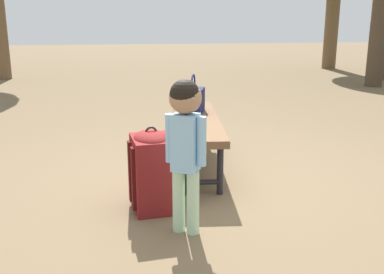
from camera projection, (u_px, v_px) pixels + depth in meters
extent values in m
plane|color=brown|center=(204.00, 190.00, 3.57)|extent=(40.00, 40.00, 0.00)
cube|color=brown|center=(196.00, 121.00, 4.06)|extent=(1.63, 0.56, 0.06)
cylinder|color=black|center=(220.00, 170.00, 3.45)|extent=(0.05, 0.05, 0.39)
cylinder|color=black|center=(184.00, 171.00, 3.43)|extent=(0.05, 0.05, 0.39)
cylinder|color=black|center=(205.00, 127.00, 4.80)|extent=(0.05, 0.05, 0.39)
cylinder|color=black|center=(179.00, 127.00, 4.78)|extent=(0.05, 0.05, 0.39)
cylinder|color=black|center=(202.00, 182.00, 3.46)|extent=(0.07, 0.28, 0.04)
cylinder|color=black|center=(192.00, 136.00, 4.82)|extent=(0.07, 0.28, 0.04)
cube|color=#191E4C|center=(193.00, 101.00, 4.25)|extent=(0.36, 0.27, 0.22)
cube|color=#131639|center=(193.00, 90.00, 4.22)|extent=(0.33, 0.26, 0.02)
torus|color=#191E4C|center=(193.00, 84.00, 4.21)|extent=(0.19, 0.08, 0.20)
cylinder|color=#B2D8B2|center=(179.00, 200.00, 2.85)|extent=(0.08, 0.08, 0.41)
cylinder|color=#B2D8B2|center=(193.00, 203.00, 2.81)|extent=(0.08, 0.08, 0.41)
ellipsoid|color=white|center=(180.00, 226.00, 2.91)|extent=(0.10, 0.09, 0.04)
ellipsoid|color=white|center=(194.00, 229.00, 2.88)|extent=(0.10, 0.09, 0.04)
cube|color=#8CBFE5|center=(186.00, 143.00, 2.73)|extent=(0.19, 0.20, 0.36)
cylinder|color=#8CBFE5|center=(170.00, 138.00, 2.77)|extent=(0.06, 0.06, 0.30)
cylinder|color=#8CBFE5|center=(201.00, 142.00, 2.69)|extent=(0.06, 0.06, 0.30)
sphere|color=#A57A5B|center=(185.00, 98.00, 2.66)|extent=(0.20, 0.20, 0.20)
sphere|color=black|center=(185.00, 95.00, 2.65)|extent=(0.18, 0.18, 0.18)
cube|color=maroon|center=(152.00, 173.00, 3.17)|extent=(0.39, 0.30, 0.52)
ellipsoid|color=maroon|center=(151.00, 139.00, 3.11)|extent=(0.37, 0.29, 0.12)
cube|color=#4A1010|center=(173.00, 182.00, 3.23)|extent=(0.25, 0.06, 0.24)
cube|color=#4A1010|center=(130.00, 172.00, 3.21)|extent=(0.06, 0.03, 0.45)
cube|color=#4A1010|center=(133.00, 179.00, 3.06)|extent=(0.06, 0.03, 0.45)
torus|color=black|center=(151.00, 132.00, 3.10)|extent=(0.02, 0.09, 0.09)
cube|color=#4C2D66|center=(161.00, 172.00, 3.57)|extent=(0.17, 0.22, 0.29)
ellipsoid|color=#4C2D66|center=(161.00, 155.00, 3.53)|extent=(0.16, 0.21, 0.06)
cube|color=#311D42|center=(164.00, 180.00, 3.51)|extent=(0.04, 0.14, 0.13)
cube|color=#311D42|center=(164.00, 168.00, 3.65)|extent=(0.02, 0.03, 0.24)
cube|color=#311D42|center=(153.00, 169.00, 3.63)|extent=(0.02, 0.03, 0.24)
torus|color=black|center=(160.00, 152.00, 3.53)|extent=(0.05, 0.02, 0.05)
cylinder|color=brown|center=(332.00, 22.00, 11.70)|extent=(0.35, 0.35, 2.39)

